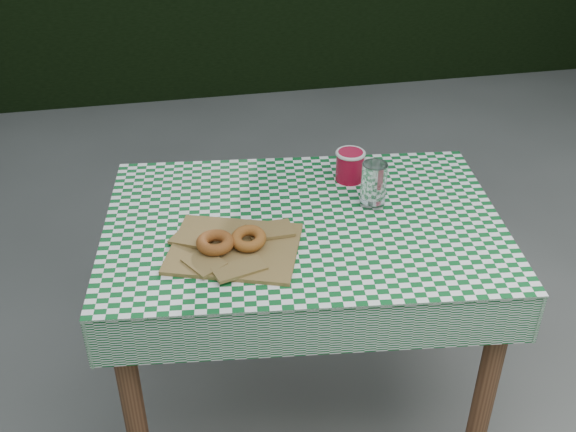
# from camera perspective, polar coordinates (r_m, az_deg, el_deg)

# --- Properties ---
(table) EXTENTS (1.18, 0.85, 0.75)m
(table) POSITION_cam_1_polar(r_m,az_deg,el_deg) (2.17, 1.19, -8.80)
(table) COLOR #54301C
(table) RESTS_ON ground
(tablecloth) EXTENTS (1.20, 0.87, 0.01)m
(tablecloth) POSITION_cam_1_polar(r_m,az_deg,el_deg) (1.94, 1.31, -0.47)
(tablecloth) COLOR #0D5321
(tablecloth) RESTS_ON table
(paper_bag) EXTENTS (0.40, 0.36, 0.02)m
(paper_bag) POSITION_cam_1_polar(r_m,az_deg,el_deg) (1.82, -4.49, -2.61)
(paper_bag) COLOR olive
(paper_bag) RESTS_ON tablecloth
(bagel_front) EXTENTS (0.12, 0.12, 0.03)m
(bagel_front) POSITION_cam_1_polar(r_m,az_deg,el_deg) (1.80, -6.07, -2.21)
(bagel_front) COLOR #9F5721
(bagel_front) RESTS_ON paper_bag
(bagel_back) EXTENTS (0.13, 0.13, 0.03)m
(bagel_back) POSITION_cam_1_polar(r_m,az_deg,el_deg) (1.81, -3.30, -1.88)
(bagel_back) COLOR #A25721
(bagel_back) RESTS_ON paper_bag
(coffee_mug) EXTENTS (0.20, 0.20, 0.10)m
(coffee_mug) POSITION_cam_1_polar(r_m,az_deg,el_deg) (2.12, 5.16, 4.17)
(coffee_mug) COLOR maroon
(coffee_mug) RESTS_ON tablecloth
(drinking_glass) EXTENTS (0.10, 0.10, 0.13)m
(drinking_glass) POSITION_cam_1_polar(r_m,az_deg,el_deg) (1.99, 7.12, 2.61)
(drinking_glass) COLOR white
(drinking_glass) RESTS_ON tablecloth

